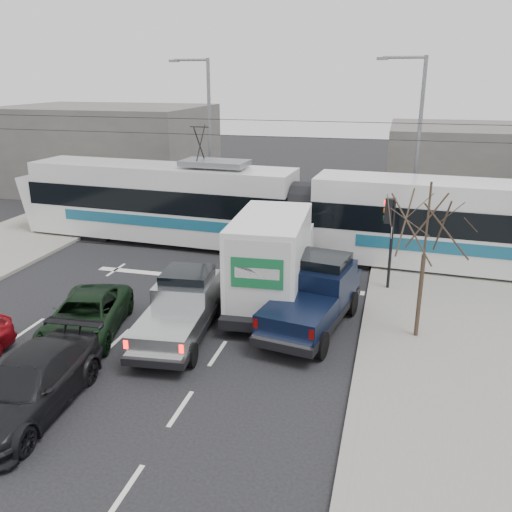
% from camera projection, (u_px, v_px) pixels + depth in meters
% --- Properties ---
extents(ground, '(120.00, 120.00, 0.00)m').
position_uv_depth(ground, '(166.00, 347.00, 17.04)').
color(ground, black).
rests_on(ground, ground).
extents(sidewalk_right, '(6.00, 60.00, 0.15)m').
position_uv_depth(sidewalk_right, '(470.00, 384.00, 14.87)').
color(sidewalk_right, gray).
rests_on(sidewalk_right, ground).
extents(rails, '(60.00, 1.60, 0.03)m').
position_uv_depth(rails, '(250.00, 251.00, 26.21)').
color(rails, '#33302D').
rests_on(rails, ground).
extents(building_left, '(14.00, 10.00, 6.00)m').
position_uv_depth(building_left, '(108.00, 148.00, 39.61)').
color(building_left, '#65605B').
rests_on(building_left, ground).
extents(building_right, '(12.00, 10.00, 5.00)m').
position_uv_depth(building_right, '(483.00, 165.00, 35.39)').
color(building_right, '#65605B').
rests_on(building_right, ground).
extents(bare_tree, '(2.40, 2.40, 5.00)m').
position_uv_depth(bare_tree, '(427.00, 226.00, 16.31)').
color(bare_tree, '#47382B').
rests_on(bare_tree, ground).
extents(traffic_signal, '(0.44, 0.44, 3.60)m').
position_uv_depth(traffic_signal, '(389.00, 224.00, 20.58)').
color(traffic_signal, black).
rests_on(traffic_signal, ground).
extents(street_lamp_near, '(2.38, 0.25, 9.00)m').
position_uv_depth(street_lamp_near, '(415.00, 139.00, 26.51)').
color(street_lamp_near, slate).
rests_on(street_lamp_near, ground).
extents(street_lamp_far, '(2.38, 0.25, 9.00)m').
position_uv_depth(street_lamp_far, '(207.00, 130.00, 31.09)').
color(street_lamp_far, slate).
rests_on(street_lamp_far, ground).
extents(catenary, '(60.00, 0.20, 7.00)m').
position_uv_depth(catenary, '(249.00, 172.00, 24.98)').
color(catenary, black).
rests_on(catenary, ground).
extents(tram, '(28.50, 4.62, 5.79)m').
position_uv_depth(tram, '(303.00, 212.00, 25.12)').
color(tram, silver).
rests_on(tram, ground).
extents(silver_pickup, '(2.32, 5.51, 1.95)m').
position_uv_depth(silver_pickup, '(182.00, 306.00, 17.65)').
color(silver_pickup, black).
rests_on(silver_pickup, ground).
extents(box_truck, '(2.77, 7.08, 3.48)m').
position_uv_depth(box_truck, '(273.00, 259.00, 19.81)').
color(box_truck, black).
rests_on(box_truck, ground).
extents(navy_pickup, '(2.91, 5.69, 2.29)m').
position_uv_depth(navy_pickup, '(315.00, 295.00, 18.15)').
color(navy_pickup, black).
rests_on(navy_pickup, ground).
extents(green_car, '(3.22, 5.10, 1.31)m').
position_uv_depth(green_car, '(86.00, 316.00, 17.64)').
color(green_car, black).
rests_on(green_car, ground).
extents(dark_car, '(2.34, 5.16, 1.46)m').
position_uv_depth(dark_car, '(29.00, 385.00, 13.60)').
color(dark_car, black).
rests_on(dark_car, ground).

